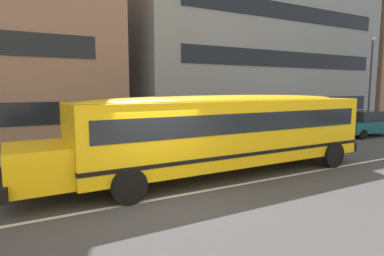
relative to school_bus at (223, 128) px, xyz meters
name	(u,v)px	position (x,y,z in m)	size (l,w,h in m)	color
ground_plane	(160,199)	(-3.02, -1.30, -1.71)	(400.00, 400.00, 0.00)	#424244
sidewalk_far	(99,154)	(-3.02, 5.93, -1.71)	(120.00, 3.00, 0.01)	gray
lane_centreline	(160,199)	(-3.02, -1.30, -1.71)	(110.00, 0.16, 0.01)	silver
school_bus	(223,128)	(0.00, 0.00, 0.00)	(12.90, 3.05, 2.88)	yellow
parked_car_teal_by_hydrant	(364,123)	(13.50, 3.40, -0.87)	(3.96, 2.01, 1.64)	#195B66
street_lamp	(371,72)	(16.73, 5.23, 2.60)	(0.44, 0.44, 6.80)	#38383D
apartment_block_far_centre	(242,46)	(10.80, 12.97, 4.94)	(20.56, 11.14, 13.30)	gray
apartment_block_far_right	(368,42)	(28.88, 13.45, 6.54)	(14.19, 12.10, 16.50)	#93705B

